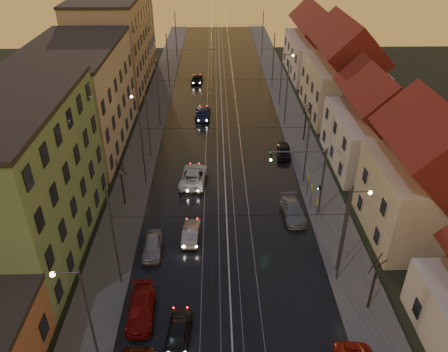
{
  "coord_description": "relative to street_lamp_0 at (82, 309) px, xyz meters",
  "views": [
    {
      "loc": [
        -0.98,
        -16.49,
        25.26
      ],
      "look_at": [
        -0.17,
        21.04,
        2.6
      ],
      "focal_mm": 35.0,
      "sensor_mm": 36.0,
      "label": 1
    }
  ],
  "objects": [
    {
      "name": "apartment_left_2",
      "position": [
        -8.4,
        32.0,
        1.11
      ],
      "size": [
        10.0,
        20.0,
        12.0
      ],
      "primitive_type": "cube",
      "color": "#BBAD90",
      "rests_on": "ground"
    },
    {
      "name": "bare_tree_0",
      "position": [
        -1.09,
        18.0,
        -2.4
      ],
      "size": [
        1.09,
        1.09,
        5.11
      ],
      "color": "black",
      "rests_on": "ground"
    },
    {
      "name": "catenary_pole_r_2",
      "position": [
        17.7,
        22.0,
        -0.39
      ],
      "size": [
        0.16,
        0.16,
        9.0
      ],
      "primitive_type": "cylinder",
      "color": "#595B60",
      "rests_on": "ground"
    },
    {
      "name": "catenary_pole_r_3",
      "position": [
        17.7,
        37.0,
        -0.39
      ],
      "size": [
        0.16,
        0.16,
        9.0
      ],
      "primitive_type": "cylinder",
      "color": "#595B60",
      "rests_on": "ground"
    },
    {
      "name": "tram_rail_3",
      "position": [
        11.3,
        38.0,
        -4.83
      ],
      "size": [
        0.06,
        120.0,
        0.03
      ],
      "primitive_type": "cube",
      "color": "gray",
      "rests_on": "road"
    },
    {
      "name": "bare_tree_1",
      "position": [
        19.31,
        4.0,
        -2.4
      ],
      "size": [
        1.09,
        1.09,
        5.11
      ],
      "color": "black",
      "rests_on": "ground"
    },
    {
      "name": "house_right_1",
      "position": [
        26.1,
        13.0,
        0.56
      ],
      "size": [
        8.67,
        10.2,
        10.8
      ],
      "color": "#C0B593",
      "rests_on": "ground"
    },
    {
      "name": "catenary_pole_l_3",
      "position": [
        0.5,
        37.0,
        -0.39
      ],
      "size": [
        0.16,
        0.16,
        9.0
      ],
      "primitive_type": "cylinder",
      "color": "#595B60",
      "rests_on": "ground"
    },
    {
      "name": "street_lamp_2",
      "position": [
        0.0,
        28.0,
        0.0
      ],
      "size": [
        1.75,
        0.32,
        8.0
      ],
      "color": "#595B60",
      "rests_on": "ground"
    },
    {
      "name": "house_right_4",
      "position": [
        26.1,
        59.0,
        0.16
      ],
      "size": [
        9.18,
        16.32,
        10.0
      ],
      "color": "silver",
      "rests_on": "ground"
    },
    {
      "name": "road",
      "position": [
        9.1,
        38.0,
        -4.87
      ],
      "size": [
        16.0,
        120.0,
        0.04
      ],
      "primitive_type": "cube",
      "color": "black",
      "rests_on": "ground"
    },
    {
      "name": "catenary_pole_r_1",
      "position": [
        17.7,
        7.0,
        -0.39
      ],
      "size": [
        0.16,
        0.16,
        9.0
      ],
      "primitive_type": "cylinder",
      "color": "#595B60",
      "rests_on": "ground"
    },
    {
      "name": "driving_car_2",
      "position": [
        5.7,
        22.17,
        -4.1
      ],
      "size": [
        3.18,
        5.91,
        1.58
      ],
      "primitive_type": "imported",
      "rotation": [
        0.0,
        0.0,
        3.04
      ],
      "color": "white",
      "rests_on": "ground"
    },
    {
      "name": "catenary_pole_r_5",
      "position": [
        17.7,
        70.0,
        -0.39
      ],
      "size": [
        0.16,
        0.16,
        9.0
      ],
      "primitive_type": "cylinder",
      "color": "#595B60",
      "rests_on": "ground"
    },
    {
      "name": "driving_car_3",
      "position": [
        6.36,
        39.73,
        -4.12
      ],
      "size": [
        2.32,
        5.32,
        1.52
      ],
      "primitive_type": "imported",
      "rotation": [
        0.0,
        0.0,
        3.11
      ],
      "color": "#162544",
      "rests_on": "ground"
    },
    {
      "name": "catenary_pole_l_5",
      "position": [
        0.5,
        70.0,
        -0.39
      ],
      "size": [
        0.16,
        0.16,
        9.0
      ],
      "primitive_type": "cylinder",
      "color": "#595B60",
      "rests_on": "ground"
    },
    {
      "name": "catenary_pole_r_4",
      "position": [
        17.7,
        52.0,
        -0.39
      ],
      "size": [
        0.16,
        0.16,
        9.0
      ],
      "primitive_type": "cylinder",
      "color": "#595B60",
      "rests_on": "ground"
    },
    {
      "name": "catenary_pole_l_4",
      "position": [
        0.5,
        52.0,
        -0.39
      ],
      "size": [
        0.16,
        0.16,
        9.0
      ],
      "primitive_type": "cylinder",
      "color": "#595B60",
      "rests_on": "ground"
    },
    {
      "name": "sidewalk_right",
      "position": [
        19.1,
        38.0,
        -4.81
      ],
      "size": [
        4.0,
        120.0,
        0.15
      ],
      "primitive_type": "cube",
      "color": "#4C4C4C",
      "rests_on": "ground"
    },
    {
      "name": "catenary_pole_l_2",
      "position": [
        0.5,
        22.0,
        -0.39
      ],
      "size": [
        0.16,
        0.16,
        9.0
      ],
      "primitive_type": "cylinder",
      "color": "#595B60",
      "rests_on": "ground"
    },
    {
      "name": "driving_car_4",
      "position": [
        5.01,
        54.91,
        -4.14
      ],
      "size": [
        2.11,
        4.52,
        1.5
      ],
      "primitive_type": "imported",
      "rotation": [
        0.0,
        0.0,
        3.06
      ],
      "color": "black",
      "rests_on": "ground"
    },
    {
      "name": "apartment_left_1",
      "position": [
        -8.4,
        12.0,
        1.61
      ],
      "size": [
        10.0,
        18.0,
        13.0
      ],
      "primitive_type": "cube",
      "color": "#5C8856",
      "rests_on": "ground"
    },
    {
      "name": "parked_right_2",
      "position": [
        16.33,
        27.83,
        -4.22
      ],
      "size": [
        1.99,
        4.08,
        1.34
      ],
      "primitive_type": "imported",
      "rotation": [
        0.0,
        0.0,
        -0.1
      ],
      "color": "black",
      "rests_on": "ground"
    },
    {
      "name": "tram_rail_2",
      "position": [
        9.87,
        38.0,
        -4.83
      ],
      "size": [
        0.06,
        120.0,
        0.03
      ],
      "primitive_type": "cube",
      "color": "gray",
      "rests_on": "road"
    },
    {
      "name": "driving_car_0",
      "position": [
        5.44,
        1.82,
        -4.23
      ],
      "size": [
        1.91,
        4.0,
        1.32
      ],
      "primitive_type": "imported",
      "rotation": [
        0.0,
        0.0,
        3.05
      ],
      "color": "black",
      "rests_on": "ground"
    },
    {
      "name": "tram_rail_0",
      "position": [
        6.9,
        38.0,
        -4.83
      ],
      "size": [
        0.06,
        120.0,
        0.03
      ],
      "primitive_type": "cube",
      "color": "gray",
      "rests_on": "road"
    },
    {
      "name": "apartment_left_3",
      "position": [
        -8.4,
        56.0,
        2.11
      ],
      "size": [
        10.0,
        24.0,
        14.0
      ],
      "primitive_type": "cube",
      "color": "tan",
      "rests_on": "ground"
    },
    {
      "name": "parked_left_3",
      "position": [
        2.56,
        10.71,
        -4.2
      ],
      "size": [
        1.73,
        4.05,
        1.36
      ],
      "primitive_type": "imported",
      "rotation": [
        0.0,
        0.0,
        0.03
      ],
      "color": "#A8A8AE",
      "rests_on": "ground"
    },
    {
      "name": "parked_left_2",
      "position": [
        2.56,
        3.69,
        -4.21
      ],
      "size": [
        2.08,
        4.74,
        1.36
      ],
      "primitive_type": "imported",
      "rotation": [
        0.0,
        0.0,
        0.04
      ],
      "color": "maroon",
      "rests_on": "ground"
    },
    {
      "name": "driving_car_1",
      "position": [
        5.84,
        12.49,
        -4.22
      ],
      "size": [
        1.61,
        4.09,
        1.32
      ],
      "primitive_type": "imported",
      "rotation": [
        0.0,
        0.0,
        3.09
      ],
      "color": "#9A999E",
      "rests_on": "ground"
    },
    {
      "name": "tram_rail_1",
      "position": [
        8.33,
        38.0,
        -4.83
      ],
      "size": [
        0.06,
        120.0,
        0.03
      ],
      "primitive_type": "cube",
      "color": "gray",
      "rests_on": "road"
    },
    {
      "name": "street_lamp_0",
      "position": [
        0.0,
        0.0,
        0.0
      ],
      "size": [
        1.75,
        0.32,
        8.0
      ],
      "color": "#595B60",
      "rests_on": "ground"
    },
    {
      "name": "house_right_2",
      "position": [
        26.1,
        26.0,
        -0.24
      ],
      "size": [
        9.18,
        12.24,
        9.2
      ],
      "color": "silver",
      "rests_on": "ground"
    },
    {
      "name": "street_lamp_3",
      "position": [
        18.21,
        44.0,
        0.0
      ],
      "size": [
        1.75,
        0.32,
        8.0
      ],
      "color": "#595B60",
      "rests_on": "ground"
    },
    {
      "name": "parked_right_1",
      "position": [
        15.54,
        15.63,
        -4.2
      ],
      "size": [
        2.22,
        4.86,
        1.38
      ],
      "primitive_type": "imported",
      "rotation": [
        0.0,
        0.0,
        0.06
      ],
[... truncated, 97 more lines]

